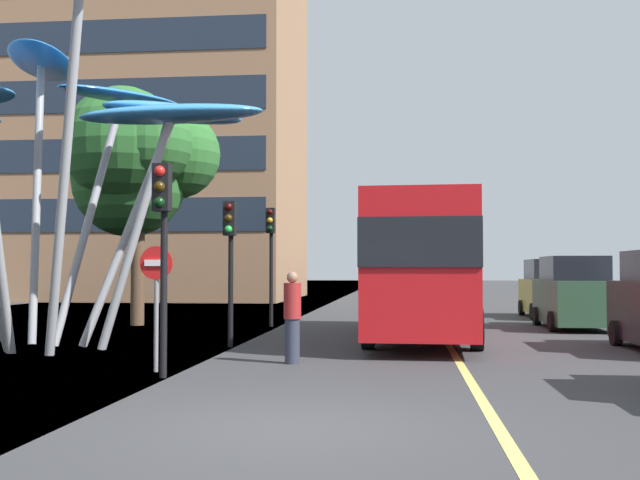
# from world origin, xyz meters

# --- Properties ---
(ground) EXTENTS (120.00, 240.00, 0.10)m
(ground) POSITION_xyz_m (-0.66, 0.00, -0.05)
(ground) COLOR #38383A
(red_bus) EXTENTS (3.00, 10.52, 3.74)m
(red_bus) POSITION_xyz_m (1.82, 11.70, 2.04)
(red_bus) COLOR red
(red_bus) RESTS_ON ground
(leaf_sculpture) EXTENTS (9.98, 10.15, 8.75)m
(leaf_sculpture) POSITION_xyz_m (-7.02, 7.59, 6.14)
(leaf_sculpture) COLOR #9EA0A5
(leaf_sculpture) RESTS_ON ground
(traffic_light_kerb_near) EXTENTS (0.28, 0.42, 3.59)m
(traffic_light_kerb_near) POSITION_xyz_m (-2.73, 3.72, 2.60)
(traffic_light_kerb_near) COLOR black
(traffic_light_kerb_near) RESTS_ON ground
(traffic_light_kerb_far) EXTENTS (0.28, 0.42, 3.41)m
(traffic_light_kerb_far) POSITION_xyz_m (-2.74, 8.90, 2.47)
(traffic_light_kerb_far) COLOR black
(traffic_light_kerb_far) RESTS_ON ground
(traffic_light_island_mid) EXTENTS (0.28, 0.42, 3.77)m
(traffic_light_island_mid) POSITION_xyz_m (-2.91, 15.53, 2.73)
(traffic_light_island_mid) COLOR black
(traffic_light_island_mid) RESTS_ON ground
(car_side_street) EXTENTS (2.03, 4.30, 2.22)m
(car_side_street) POSITION_xyz_m (6.50, 15.67, 1.04)
(car_side_street) COLOR #2D5138
(car_side_street) RESTS_ON ground
(car_far_side) EXTENTS (1.96, 4.51, 2.19)m
(car_far_side) POSITION_xyz_m (6.82, 21.22, 1.03)
(car_far_side) COLOR gold
(car_far_side) RESTS_ON ground
(tree_pavement_near) EXTENTS (4.78, 4.71, 7.65)m
(tree_pavement_near) POSITION_xyz_m (-7.27, 15.45, 5.40)
(tree_pavement_near) COLOR brown
(tree_pavement_near) RESTS_ON ground
(pedestrian) EXTENTS (0.34, 0.34, 1.77)m
(pedestrian) POSITION_xyz_m (-0.85, 5.99, 0.89)
(pedestrian) COLOR #2D3342
(pedestrian) RESTS_ON ground
(no_entry_sign) EXTENTS (0.60, 0.12, 2.23)m
(no_entry_sign) POSITION_xyz_m (-3.09, 4.51, 1.50)
(no_entry_sign) COLOR gray
(no_entry_sign) RESTS_ON ground
(backdrop_building) EXTENTS (18.24, 13.62, 23.06)m
(backdrop_building) POSITION_xyz_m (-14.58, 38.82, 11.53)
(backdrop_building) COLOR #936B4C
(backdrop_building) RESTS_ON ground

